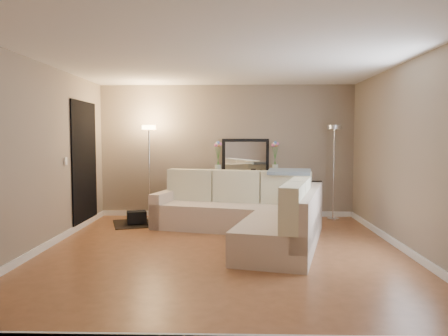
{
  "coord_description": "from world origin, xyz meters",
  "views": [
    {
      "loc": [
        0.18,
        -5.89,
        1.57
      ],
      "look_at": [
        0.0,
        0.8,
        1.1
      ],
      "focal_mm": 35.0,
      "sensor_mm": 36.0,
      "label": 1
    }
  ],
  "objects_px": {
    "floor_lamp_lit": "(149,153)",
    "sectional_sofa": "(252,213)",
    "console_table": "(242,195)",
    "floor_lamp_unlit": "(334,153)"
  },
  "relations": [
    {
      "from": "floor_lamp_lit",
      "to": "sectional_sofa",
      "type": "bearing_deg",
      "value": -34.53
    },
    {
      "from": "floor_lamp_lit",
      "to": "console_table",
      "type": "bearing_deg",
      "value": 7.07
    },
    {
      "from": "sectional_sofa",
      "to": "floor_lamp_lit",
      "type": "xyz_separation_m",
      "value": [
        -1.91,
        1.31,
        0.9
      ]
    },
    {
      "from": "console_table",
      "to": "floor_lamp_lit",
      "type": "height_order",
      "value": "floor_lamp_lit"
    },
    {
      "from": "console_table",
      "to": "floor_lamp_lit",
      "type": "relative_size",
      "value": 0.75
    },
    {
      "from": "sectional_sofa",
      "to": "console_table",
      "type": "distance_m",
      "value": 1.54
    },
    {
      "from": "floor_lamp_lit",
      "to": "floor_lamp_unlit",
      "type": "relative_size",
      "value": 1.0
    },
    {
      "from": "sectional_sofa",
      "to": "floor_lamp_lit",
      "type": "bearing_deg",
      "value": 145.47
    },
    {
      "from": "sectional_sofa",
      "to": "floor_lamp_unlit",
      "type": "height_order",
      "value": "floor_lamp_unlit"
    },
    {
      "from": "sectional_sofa",
      "to": "floor_lamp_lit",
      "type": "relative_size",
      "value": 1.84
    }
  ]
}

